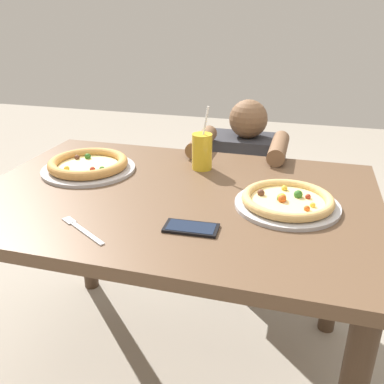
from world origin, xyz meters
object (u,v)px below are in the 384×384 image
(fork, at_px, (81,229))
(diner_seated, at_px, (244,201))
(pizza_near, at_px, (287,201))
(cell_phone, at_px, (191,228))
(drink_cup_colored, at_px, (202,151))
(pizza_far, at_px, (88,165))

(fork, xyz_separation_m, diner_seated, (0.31, 1.00, -0.33))
(pizza_near, distance_m, diner_seated, 0.81)
(cell_phone, bearing_deg, diner_seated, 89.11)
(cell_phone, distance_m, diner_seated, 0.97)
(drink_cup_colored, relative_size, diner_seated, 0.26)
(pizza_far, relative_size, drink_cup_colored, 1.45)
(drink_cup_colored, bearing_deg, cell_phone, -79.19)
(pizza_near, height_order, cell_phone, pizza_near)
(pizza_near, height_order, pizza_far, pizza_far)
(pizza_near, bearing_deg, diner_seated, 108.25)
(pizza_near, relative_size, drink_cup_colored, 1.35)
(drink_cup_colored, relative_size, cell_phone, 1.56)
(fork, relative_size, cell_phone, 1.19)
(cell_phone, bearing_deg, pizza_near, 41.49)
(cell_phone, bearing_deg, fork, -163.94)
(fork, distance_m, cell_phone, 0.30)
(pizza_far, distance_m, diner_seated, 0.85)
(pizza_near, distance_m, drink_cup_colored, 0.42)
(fork, bearing_deg, pizza_far, 115.73)
(pizza_far, xyz_separation_m, drink_cup_colored, (0.40, 0.14, 0.05))
(cell_phone, bearing_deg, pizza_far, 146.00)
(cell_phone, height_order, diner_seated, diner_seated)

